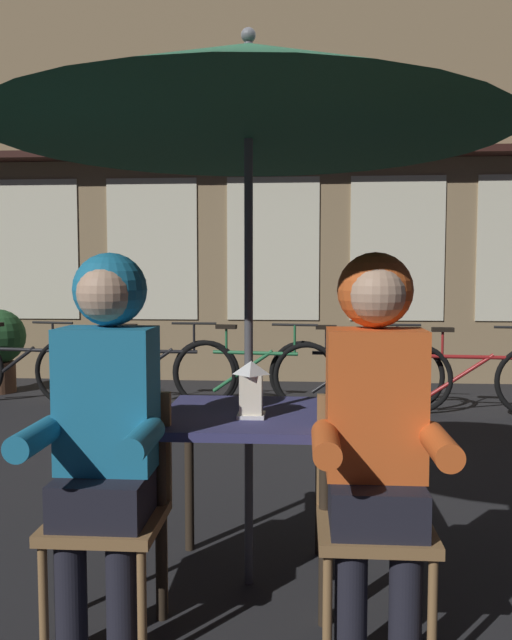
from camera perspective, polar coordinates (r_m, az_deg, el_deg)
ground_plane at (r=2.99m, az=-0.63°, el=-22.12°), size 60.00×60.00×0.00m
cafe_table at (r=2.77m, az=-0.64°, el=-10.20°), size 0.72×0.72×0.74m
patio_umbrella at (r=2.78m, az=-0.67°, el=19.48°), size 2.10×2.10×2.31m
lantern at (r=2.63m, az=-0.43°, el=-5.98°), size 0.11×0.11×0.23m
chair_left at (r=2.55m, az=-12.57°, el=-15.09°), size 0.40×0.40×0.87m
chair_right at (r=2.46m, az=10.25°, el=-15.74°), size 0.40×0.40×0.87m
person_left_hooded at (r=2.40m, az=-13.10°, el=-7.46°), size 0.45×0.56×1.40m
person_right_hooded at (r=2.31m, az=10.52°, el=-7.88°), size 0.45×0.56×1.40m
shopfront_building at (r=8.26m, az=6.94°, el=16.54°), size 10.00×0.93×6.20m
bicycle_nearest at (r=6.98m, az=-20.15°, el=-4.07°), size 1.66×0.33×0.84m
bicycle_second at (r=6.48m, az=-8.87°, el=-4.49°), size 1.68×0.08×0.84m
bicycle_third at (r=6.29m, az=-0.12°, el=-4.71°), size 1.67×0.28×0.84m
bicycle_fourth at (r=6.33m, az=8.73°, el=-4.70°), size 1.68×0.14×0.84m
bicycle_fifth at (r=6.32m, az=18.59°, el=-4.89°), size 1.68×0.20×0.84m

